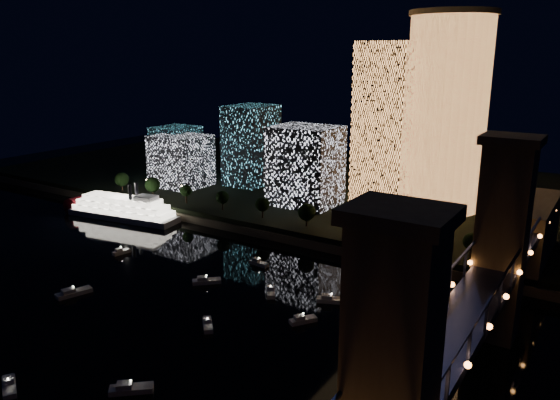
{
  "coord_description": "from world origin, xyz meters",
  "views": [
    {
      "loc": [
        86.96,
        -81.0,
        68.04
      ],
      "look_at": [
        -0.58,
        55.0,
        24.09
      ],
      "focal_mm": 35.0,
      "sensor_mm": 36.0,
      "label": 1
    }
  ],
  "objects_px": {
    "tower_cylindrical": "(446,113)",
    "tower_rectangular": "(386,128)",
    "riverboat": "(118,208)",
    "truss_bridge": "(439,364)"
  },
  "relations": [
    {
      "from": "tower_rectangular",
      "to": "truss_bridge",
      "type": "height_order",
      "value": "tower_rectangular"
    },
    {
      "from": "tower_cylindrical",
      "to": "truss_bridge",
      "type": "height_order",
      "value": "tower_cylindrical"
    },
    {
      "from": "tower_cylindrical",
      "to": "tower_rectangular",
      "type": "bearing_deg",
      "value": -144.56
    },
    {
      "from": "tower_rectangular",
      "to": "riverboat",
      "type": "relative_size",
      "value": 1.22
    },
    {
      "from": "tower_cylindrical",
      "to": "riverboat",
      "type": "bearing_deg",
      "value": -147.53
    },
    {
      "from": "truss_bridge",
      "to": "riverboat",
      "type": "distance_m",
      "value": 168.99
    },
    {
      "from": "tower_cylindrical",
      "to": "tower_rectangular",
      "type": "relative_size",
      "value": 1.17
    },
    {
      "from": "tower_rectangular",
      "to": "riverboat",
      "type": "bearing_deg",
      "value": -148.18
    },
    {
      "from": "truss_bridge",
      "to": "riverboat",
      "type": "bearing_deg",
      "value": 157.45
    },
    {
      "from": "tower_cylindrical",
      "to": "riverboat",
      "type": "xyz_separation_m",
      "value": [
        -114.29,
        -72.73,
        -40.31
      ]
    }
  ]
}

